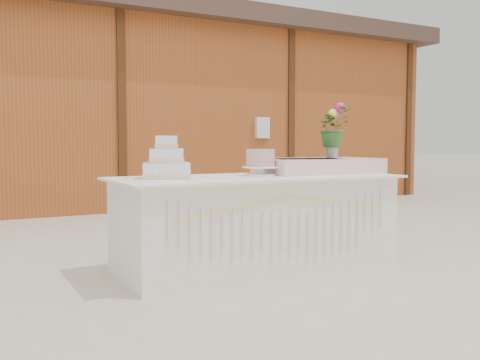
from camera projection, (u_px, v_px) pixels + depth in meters
name	position (u px, v px, depth m)	size (l,w,h in m)	color
ground	(257.00, 268.00, 4.49)	(80.00, 80.00, 0.00)	beige
barn	(90.00, 108.00, 9.63)	(12.60, 4.60, 3.30)	#97491F
cake_table	(257.00, 222.00, 4.45)	(2.40, 1.00, 0.77)	white
wedding_cake	(166.00, 164.00, 4.17)	(0.47, 0.47, 0.33)	white
pink_cake_stand	(260.00, 161.00, 4.49)	(0.31, 0.31, 0.22)	white
satin_runner	(318.00, 166.00, 4.87)	(1.08, 0.62, 0.14)	#FFCECD
flower_vase	(332.00, 150.00, 4.94)	(0.11, 0.11, 0.15)	#ACACB1
bouquet	(333.00, 122.00, 4.93)	(0.33, 0.29, 0.37)	#346729
loose_flowers	(130.00, 178.00, 4.07)	(0.12, 0.29, 0.02)	pink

